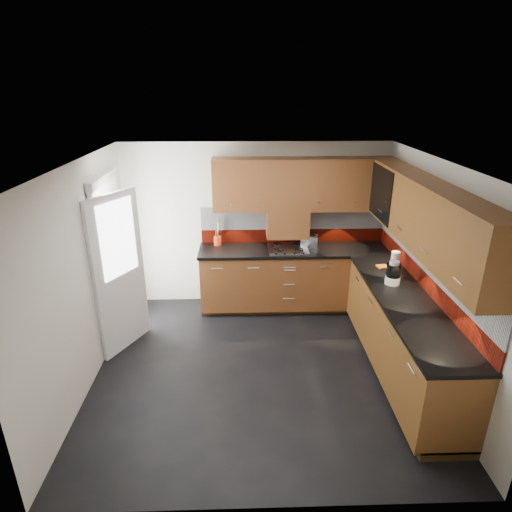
{
  "coord_description": "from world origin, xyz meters",
  "views": [
    {
      "loc": [
        -0.18,
        -4.2,
        3.11
      ],
      "look_at": [
        -0.03,
        0.65,
        1.17
      ],
      "focal_mm": 30.0,
      "sensor_mm": 36.0,
      "label": 1
    }
  ],
  "objects_px": {
    "toaster": "(309,241)",
    "food_processor": "(393,274)",
    "utensil_pot": "(217,239)",
    "gas_hob": "(288,248)"
  },
  "relations": [
    {
      "from": "toaster",
      "to": "food_processor",
      "type": "height_order",
      "value": "food_processor"
    },
    {
      "from": "utensil_pot",
      "to": "food_processor",
      "type": "relative_size",
      "value": 1.35
    },
    {
      "from": "utensil_pot",
      "to": "toaster",
      "type": "xyz_separation_m",
      "value": [
        1.33,
        -0.1,
        -0.01
      ]
    },
    {
      "from": "utensil_pot",
      "to": "food_processor",
      "type": "height_order",
      "value": "utensil_pot"
    },
    {
      "from": "gas_hob",
      "to": "toaster",
      "type": "distance_m",
      "value": 0.34
    },
    {
      "from": "toaster",
      "to": "gas_hob",
      "type": "bearing_deg",
      "value": -160.13
    },
    {
      "from": "food_processor",
      "to": "gas_hob",
      "type": "bearing_deg",
      "value": 133.61
    },
    {
      "from": "toaster",
      "to": "food_processor",
      "type": "bearing_deg",
      "value": -58.12
    },
    {
      "from": "food_processor",
      "to": "toaster",
      "type": "bearing_deg",
      "value": 121.88
    },
    {
      "from": "gas_hob",
      "to": "food_processor",
      "type": "bearing_deg",
      "value": -46.39
    }
  ]
}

